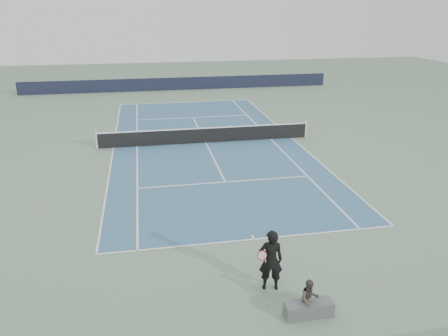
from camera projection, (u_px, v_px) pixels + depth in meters
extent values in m
plane|color=slate|center=(206.00, 143.00, 26.61)|extent=(80.00, 80.00, 0.00)
cube|color=#365F7F|center=(206.00, 143.00, 26.61)|extent=(10.97, 23.77, 0.01)
cylinder|color=silver|center=(97.00, 140.00, 25.31)|extent=(0.10, 0.10, 1.07)
cylinder|color=silver|center=(306.00, 129.00, 27.52)|extent=(0.10, 0.10, 1.07)
cube|color=black|center=(206.00, 136.00, 26.45)|extent=(12.80, 0.03, 0.90)
cube|color=white|center=(205.00, 128.00, 26.28)|extent=(12.80, 0.04, 0.06)
cube|color=black|center=(179.00, 84.00, 42.85)|extent=(30.00, 0.25, 1.20)
imported|color=black|center=(271.00, 260.00, 12.67)|extent=(0.81, 0.64, 1.93)
torus|color=#A40D27|center=(262.00, 255.00, 12.50)|extent=(0.34, 0.18, 0.36)
cylinder|color=white|center=(262.00, 255.00, 12.50)|extent=(0.29, 0.14, 0.32)
cylinder|color=white|center=(266.00, 262.00, 12.64)|extent=(0.08, 0.13, 0.27)
sphere|color=yellow|center=(267.00, 304.00, 12.25)|extent=(0.07, 0.07, 0.07)
cube|color=#525357|center=(309.00, 309.00, 11.79)|extent=(1.33, 0.44, 0.43)
imported|color=#453C37|center=(309.00, 299.00, 11.67)|extent=(0.55, 0.44, 1.13)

